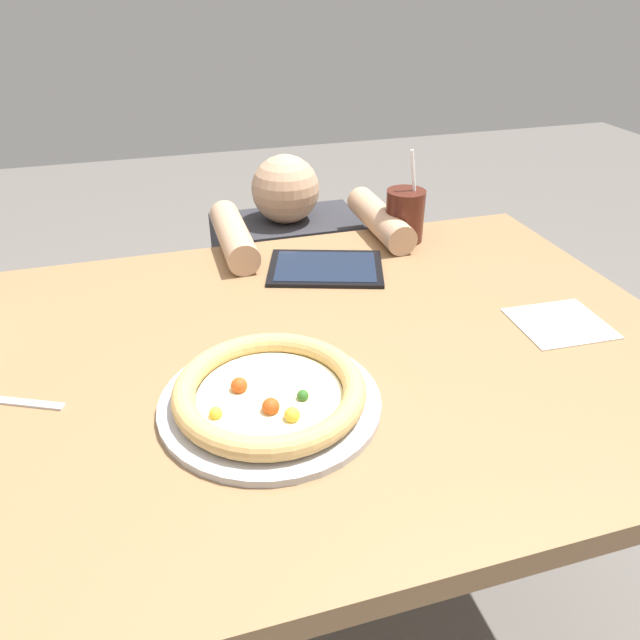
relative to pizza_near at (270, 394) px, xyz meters
The scene contains 7 objects.
ground_plane 0.79m from the pizza_near, 61.22° to the left, with size 8.00×8.00×0.00m, color #66605B.
dining_table 0.19m from the pizza_near, 61.22° to the left, with size 1.38×0.94×0.75m.
pizza_near is the anchor object (origin of this frame).
drink_cup_colored 0.68m from the pizza_near, 49.94° to the left, with size 0.09×0.09×0.21m.
paper_napkin 0.56m from the pizza_near, ahead, with size 0.16×0.14×0.00m, color white.
tablet 0.46m from the pizza_near, 62.87° to the left, with size 0.28×0.24×0.01m.
diner_seated 0.90m from the pizza_near, 74.58° to the left, with size 0.42×0.53×0.89m.
Camera 1 is at (-0.20, -0.82, 1.32)m, focal length 33.81 mm.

